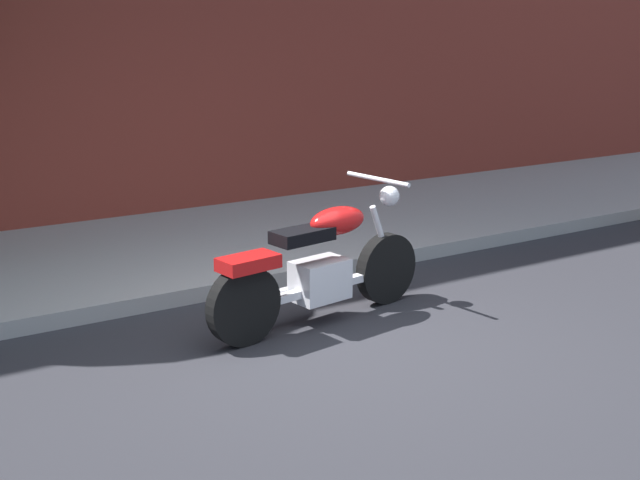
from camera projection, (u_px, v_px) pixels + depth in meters
name	position (u px, v px, depth m)	size (l,w,h in m)	color
ground_plane	(337.00, 347.00, 6.04)	(60.00, 60.00, 0.00)	#28282D
sidewalk	(183.00, 249.00, 8.40)	(22.03, 2.90, 0.14)	#969696
motorcycle	(319.00, 267.00, 6.44)	(2.06, 0.70, 1.10)	black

